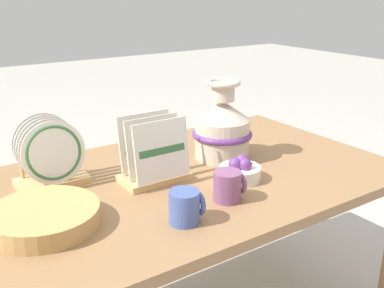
% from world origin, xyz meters
% --- Properties ---
extents(display_table, '(1.42, 0.89, 0.67)m').
position_xyz_m(display_table, '(0.00, 0.00, 0.60)').
color(display_table, olive).
rests_on(display_table, ground_plane).
extents(ceramic_vase, '(0.23, 0.23, 0.30)m').
position_xyz_m(ceramic_vase, '(0.19, 0.07, 0.79)').
color(ceramic_vase, beige).
rests_on(ceramic_vase, display_table).
extents(dish_rack_round_plates, '(0.23, 0.15, 0.23)m').
position_xyz_m(dish_rack_round_plates, '(-0.43, 0.18, 0.77)').
color(dish_rack_round_plates, tan).
rests_on(dish_rack_round_plates, display_table).
extents(dish_rack_square_plates, '(0.23, 0.15, 0.22)m').
position_xyz_m(dish_rack_square_plates, '(-0.14, 0.02, 0.75)').
color(dish_rack_square_plates, tan).
rests_on(dish_rack_square_plates, display_table).
extents(wicker_charger_stack, '(0.30, 0.30, 0.05)m').
position_xyz_m(wicker_charger_stack, '(-0.54, -0.08, 0.70)').
color(wicker_charger_stack, tan).
rests_on(wicker_charger_stack, display_table).
extents(mug_plum_glaze, '(0.09, 0.09, 0.09)m').
position_xyz_m(mug_plum_glaze, '(-0.02, -0.23, 0.72)').
color(mug_plum_glaze, '#7A4770').
rests_on(mug_plum_glaze, display_table).
extents(mug_cobalt_glaze, '(0.09, 0.09, 0.09)m').
position_xyz_m(mug_cobalt_glaze, '(-0.21, -0.28, 0.72)').
color(mug_cobalt_glaze, '#42569E').
rests_on(mug_cobalt_glaze, display_table).
extents(fruit_bowl, '(0.14, 0.14, 0.08)m').
position_xyz_m(fruit_bowl, '(0.11, -0.13, 0.70)').
color(fruit_bowl, white).
rests_on(fruit_bowl, display_table).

